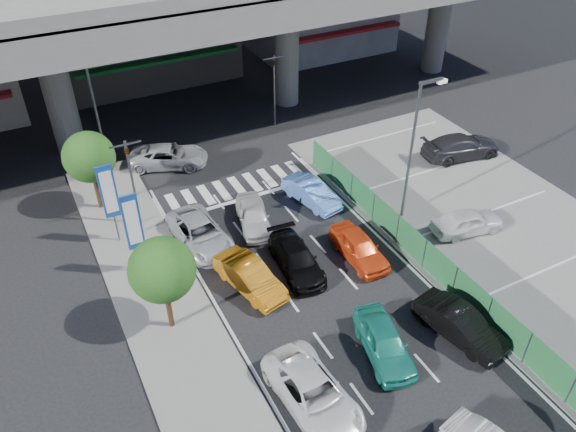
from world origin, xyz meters
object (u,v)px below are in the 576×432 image
street_lamp_left (97,103)px  kei_truck_front_right (311,193)px  taxi_orange_left (250,277)px  parked_sedan_white (468,221)px  traffic_light_right (274,73)px  sedan_white_front_mid (253,216)px  traffic_cone (383,218)px  tree_near (162,270)px  taxi_teal_mid (384,342)px  signboard_far (109,194)px  taxi_orange_right (359,247)px  hatch_black_mid_right (460,324)px  traffic_light_left (129,163)px  street_lamp_right (415,140)px  tree_far (89,157)px  crossing_wagon_silver (169,156)px  sedan_white_mid_left (313,393)px  signboard_near (133,225)px  sedan_black_mid (296,259)px  wagon_silver_front_left (200,233)px  parked_sedan_dgrey (461,146)px

street_lamp_left → kei_truck_front_right: (9.50, -8.48, -4.12)m
taxi_orange_left → parked_sedan_white: (12.07, -1.47, 0.04)m
traffic_light_right → taxi_orange_left: traffic_light_right is taller
sedan_white_front_mid → traffic_cone: sedan_white_front_mid is taller
tree_near → taxi_teal_mid: tree_near is taller
signboard_far → taxi_orange_right: bearing=-33.2°
street_lamp_left → hatch_black_mid_right: street_lamp_left is taller
traffic_light_left → traffic_cone: bearing=-27.5°
street_lamp_right → hatch_black_mid_right: (-3.27, -8.20, -4.08)m
signboard_far → taxi_orange_right: 12.78m
tree_near → sedan_white_front_mid: tree_near is taller
street_lamp_right → tree_far: size_ratio=1.67×
street_lamp_right → crossing_wagon_silver: 15.59m
sedan_white_mid_left → kei_truck_front_right: 13.54m
hatch_black_mid_right → taxi_orange_right: hatch_black_mid_right is taller
street_lamp_right → signboard_far: bearing=161.3°
sedan_white_mid_left → traffic_cone: 12.15m
taxi_teal_mid → taxi_orange_left: 7.06m
kei_truck_front_right → traffic_light_left: bearing=153.0°
sedan_white_mid_left → kei_truck_front_right: (6.58, 11.83, -0.02)m
signboard_near → sedan_black_mid: 7.95m
taxi_orange_left → wagon_silver_front_left: 4.30m
signboard_near → sedan_white_mid_left: 11.24m
parked_sedan_white → traffic_cone: 4.45m
parked_sedan_dgrey → kei_truck_front_right: bearing=98.9°
parked_sedan_white → kei_truck_front_right: bearing=53.2°
signboard_near → hatch_black_mid_right: size_ratio=1.12×
signboard_near → tree_near: tree_near is taller
taxi_orange_left → kei_truck_front_right: size_ratio=1.06×
kei_truck_front_right → crossing_wagon_silver: crossing_wagon_silver is taller
tree_near → sedan_white_mid_left: (3.59, -6.31, -2.71)m
sedan_black_mid → wagon_silver_front_left: size_ratio=0.91×
tree_far → hatch_black_mid_right: bearing=-55.0°
traffic_light_right → parked_sedan_dgrey: traffic_light_right is taller
sedan_black_mid → tree_near: bearing=-167.4°
traffic_light_right → parked_sedan_white: bearing=-76.9°
traffic_light_right → tree_near: 19.53m
signboard_far → wagon_silver_front_left: (3.78, -2.11, -2.39)m
hatch_black_mid_right → parked_sedan_dgrey: 15.58m
traffic_cone → taxi_teal_mid: bearing=-125.0°
signboard_far → crossing_wagon_silver: (4.74, 6.21, -2.38)m
traffic_cone → parked_sedan_white: bearing=-36.3°
parked_sedan_white → traffic_cone: parked_sedan_white is taller
taxi_teal_mid → hatch_black_mid_right: (3.46, -0.67, 0.00)m
wagon_silver_front_left → sedan_white_front_mid: 3.10m
street_lamp_right → wagon_silver_front_left: (-10.99, 2.89, -4.09)m
signboard_far → sedan_white_front_mid: signboard_far is taller
taxi_orange_right → crossing_wagon_silver: bearing=114.5°
parked_sedan_dgrey → tree_far: bearing=86.2°
street_lamp_right → tree_far: (-14.97, 8.50, -1.38)m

